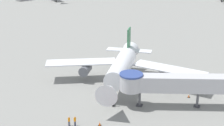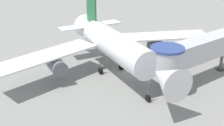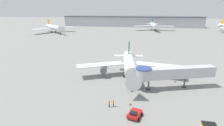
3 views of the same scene
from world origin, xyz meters
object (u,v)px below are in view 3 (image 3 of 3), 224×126
object	(u,v)px
jet_bridge	(170,73)
traffic_cone_near_nose	(130,103)
ground_crew_wing_walker	(113,103)
ground_crew_marshaller	(109,103)
pushback_tug_red	(135,114)
traffic_cone_starboard_wing	(175,81)
background_jet_teal_tail	(154,26)
background_jet_orange_tail	(54,27)
main_airplane	(130,66)

from	to	relation	value
jet_bridge	traffic_cone_near_nose	bearing A→B (deg)	-150.77
ground_crew_wing_walker	ground_crew_marshaller	bearing A→B (deg)	-55.71
jet_bridge	traffic_cone_near_nose	size ratio (longest dim) A/B	27.31
pushback_tug_red	traffic_cone_starboard_wing	xyz separation A→B (m)	(10.81, 19.62, -0.34)
traffic_cone_starboard_wing	ground_crew_marshaller	xyz separation A→B (m)	(-16.49, -16.79, 0.59)
jet_bridge	traffic_cone_starboard_wing	world-z (taller)	jet_bridge
ground_crew_wing_walker	pushback_tug_red	bearing A→B (deg)	72.54
traffic_cone_near_nose	background_jet_teal_tail	world-z (taller)	background_jet_teal_tail
jet_bridge	pushback_tug_red	size ratio (longest dim) A/B	5.46
traffic_cone_starboard_wing	traffic_cone_near_nose	bearing A→B (deg)	-128.56
background_jet_teal_tail	background_jet_orange_tail	distance (m)	95.45
jet_bridge	background_jet_orange_tail	xyz separation A→B (m)	(-86.77, 101.93, 0.49)
ground_crew_wing_walker	background_jet_orange_tail	world-z (taller)	background_jet_orange_tail
traffic_cone_starboard_wing	ground_crew_wing_walker	size ratio (longest dim) A/B	0.44
pushback_tug_red	background_jet_teal_tail	xyz separation A→B (m)	(11.11, 150.30, 4.42)
pushback_tug_red	ground_crew_wing_walker	distance (m)	5.74
traffic_cone_near_nose	ground_crew_marshaller	distance (m)	4.86
jet_bridge	ground_crew_wing_walker	bearing A→B (deg)	-156.20
main_airplane	pushback_tug_red	xyz separation A→B (m)	(2.61, -19.85, -3.60)
jet_bridge	pushback_tug_red	world-z (taller)	jet_bridge
ground_crew_wing_walker	background_jet_teal_tail	xyz separation A→B (m)	(15.91, 147.18, 4.13)
ground_crew_marshaller	background_jet_orange_tail	distance (m)	135.37
main_airplane	ground_crew_wing_walker	world-z (taller)	main_airplane
main_airplane	pushback_tug_red	world-z (taller)	main_airplane
background_jet_orange_tail	traffic_cone_starboard_wing	bearing A→B (deg)	-96.07
jet_bridge	background_jet_orange_tail	world-z (taller)	background_jet_orange_tail
pushback_tug_red	ground_crew_marshaller	bearing A→B (deg)	170.04
jet_bridge	traffic_cone_near_nose	xyz separation A→B (m)	(-9.62, -10.47, -4.10)
pushback_tug_red	background_jet_orange_tail	size ratio (longest dim) A/B	0.12
main_airplane	ground_crew_marshaller	world-z (taller)	main_airplane
pushback_tug_red	background_jet_orange_tail	distance (m)	140.84
traffic_cone_near_nose	background_jet_teal_tail	size ratio (longest dim) A/B	0.02
background_jet_orange_tail	background_jet_teal_tail	bearing A→B (deg)	-28.11
background_jet_teal_tail	background_jet_orange_tail	world-z (taller)	background_jet_teal_tail
background_jet_orange_tail	ground_crew_wing_walker	bearing A→B (deg)	-105.69
traffic_cone_starboard_wing	ground_crew_marshaller	distance (m)	23.54
traffic_cone_starboard_wing	ground_crew_wing_walker	xyz separation A→B (m)	(-15.61, -16.49, 0.63)
main_airplane	jet_bridge	xyz separation A→B (m)	(11.04, -4.81, 0.16)
background_jet_teal_tail	background_jet_orange_tail	bearing A→B (deg)	-166.01
jet_bridge	ground_crew_marshaller	distance (m)	18.99
background_jet_orange_tail	pushback_tug_red	bearing A→B (deg)	-104.73
pushback_tug_red	traffic_cone_starboard_wing	world-z (taller)	pushback_tug_red
traffic_cone_near_nose	ground_crew_marshaller	bearing A→B (deg)	-158.78
traffic_cone_near_nose	main_airplane	bearing A→B (deg)	95.31
main_airplane	background_jet_teal_tail	world-z (taller)	background_jet_teal_tail
background_jet_orange_tail	traffic_cone_near_nose	bearing A→B (deg)	-104.08
traffic_cone_near_nose	ground_crew_marshaller	size ratio (longest dim) A/B	0.47
main_airplane	traffic_cone_near_nose	distance (m)	15.85
main_airplane	ground_crew_marshaller	xyz separation A→B (m)	(-3.07, -17.03, -3.35)
pushback_tug_red	traffic_cone_near_nose	size ratio (longest dim) A/B	5.00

